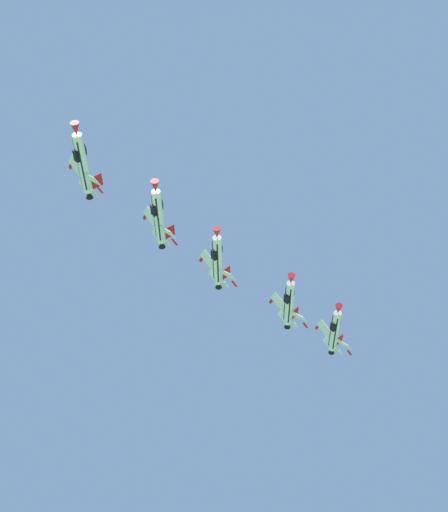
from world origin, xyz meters
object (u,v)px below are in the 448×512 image
(fighter_jet_left_wing, at_px, (159,216))
(fighter_jet_left_outer, at_px, (289,302))
(fighter_jet_right_wing, at_px, (218,259))
(fighter_jet_lead, at_px, (83,163))
(fighter_jet_right_outer, at_px, (335,330))

(fighter_jet_left_wing, distance_m, fighter_jet_left_outer, 33.30)
(fighter_jet_right_wing, relative_size, fighter_jet_left_outer, 1.00)
(fighter_jet_lead, xyz_separation_m, fighter_jet_right_wing, (18.12, 25.16, -3.24))
(fighter_jet_right_wing, xyz_separation_m, fighter_jet_right_outer, (19.55, 26.57, 0.11))
(fighter_jet_right_outer, bearing_deg, fighter_jet_right_wing, 41.55)
(fighter_jet_right_wing, xyz_separation_m, fighter_jet_left_outer, (11.45, 14.92, -0.38))
(fighter_jet_lead, distance_m, fighter_jet_left_outer, 49.94)
(fighter_jet_right_outer, bearing_deg, fighter_jet_left_outer, 43.09)
(fighter_jet_left_wing, relative_size, fighter_jet_right_outer, 1.00)
(fighter_jet_right_wing, bearing_deg, fighter_jet_right_outer, -138.45)
(fighter_jet_right_outer, bearing_deg, fighter_jet_left_wing, 41.89)
(fighter_jet_left_wing, xyz_separation_m, fighter_jet_right_outer, (27.88, 38.37, -1.50))
(fighter_jet_lead, relative_size, fighter_jet_left_wing, 1.00)
(fighter_jet_left_outer, height_order, fighter_jet_right_outer, fighter_jet_right_outer)
(fighter_jet_left_outer, bearing_deg, fighter_jet_lead, 41.47)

